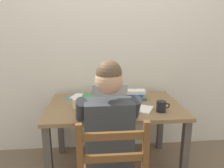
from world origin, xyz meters
name	(u,v)px	position (x,y,z in m)	size (l,w,h in m)	color
ground_plane	(114,168)	(0.00, 0.00, 0.00)	(8.00, 8.00, 0.00)	brown
back_wall	(110,40)	(0.00, 0.48, 1.30)	(6.00, 0.04, 2.60)	silver
desk	(114,113)	(0.00, 0.00, 0.62)	(1.28, 0.81, 0.71)	olive
seated_person	(108,130)	(-0.10, -0.48, 0.68)	(0.50, 0.60, 1.24)	#33383D
laptop	(111,105)	(-0.05, -0.15, 0.77)	(0.33, 0.29, 0.23)	#ADAFB2
computer_mouse	(137,111)	(0.18, -0.22, 0.73)	(0.06, 0.10, 0.03)	#ADAFB2
coffee_mug_white	(77,103)	(-0.36, -0.06, 0.76)	(0.12, 0.09, 0.09)	beige
coffee_mug_dark	(161,106)	(0.40, -0.22, 0.76)	(0.12, 0.08, 0.10)	black
book_stack_main	(136,95)	(0.24, 0.14, 0.76)	(0.21, 0.16, 0.10)	#2D5B9E
book_stack_side	(92,98)	(-0.22, 0.16, 0.74)	(0.20, 0.17, 0.05)	gray
paper_pile_near_laptop	(140,109)	(0.22, -0.16, 0.72)	(0.21, 0.19, 0.02)	white
paper_pile_back_corner	(83,97)	(-0.31, 0.25, 0.72)	(0.24, 0.18, 0.01)	white
landscape_photo_print	(71,98)	(-0.44, 0.24, 0.71)	(0.13, 0.09, 0.00)	teal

